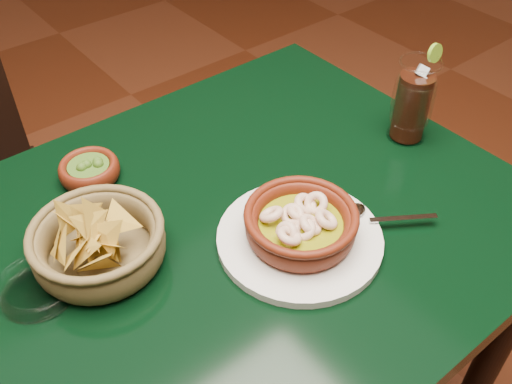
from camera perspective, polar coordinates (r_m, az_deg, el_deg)
dining_table at (r=0.99m, az=-7.16°, el=-9.64°), size 1.20×0.80×0.75m
shrimp_plate at (r=0.90m, az=4.49°, el=-3.56°), size 0.34×0.27×0.08m
chip_basket at (r=0.90m, az=-15.53°, el=-4.94°), size 0.24×0.24×0.15m
guacamole_ramekin at (r=1.06m, az=-16.32°, el=2.13°), size 0.13×0.13×0.04m
cola_drink at (r=1.13m, az=15.41°, el=8.73°), size 0.16×0.16×0.19m
glass_ashtray at (r=0.90m, az=-21.03°, el=-8.95°), size 0.13×0.13×0.03m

